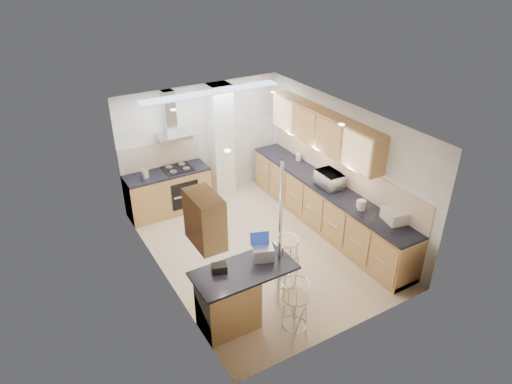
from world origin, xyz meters
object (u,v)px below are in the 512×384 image
microwave (330,180)px  bar_stool_near (295,310)px  bread_bin (394,215)px  bar_stool_end (285,267)px  laptop (263,253)px

microwave → bar_stool_near: size_ratio=0.54×
bread_bin → bar_stool_end: bearing=-176.7°
laptop → bread_bin: laptop is taller
bar_stool_near → bread_bin: (2.34, 0.54, 0.53)m
bar_stool_near → bread_bin: bread_bin is taller
laptop → bar_stool_near: 0.92m
microwave → bar_stool_end: (-1.78, -1.20, -0.54)m
bar_stool_end → laptop: bearing=116.5°
bar_stool_end → microwave: bearing=-42.5°
microwave → bar_stool_near: 3.03m
bar_stool_end → bar_stool_near: bearing=168.5°
laptop → bar_stool_near: (0.08, -0.73, -0.55)m
laptop → microwave: bearing=50.5°
bar_stool_near → bar_stool_end: 0.92m
microwave → bread_bin: 1.51m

